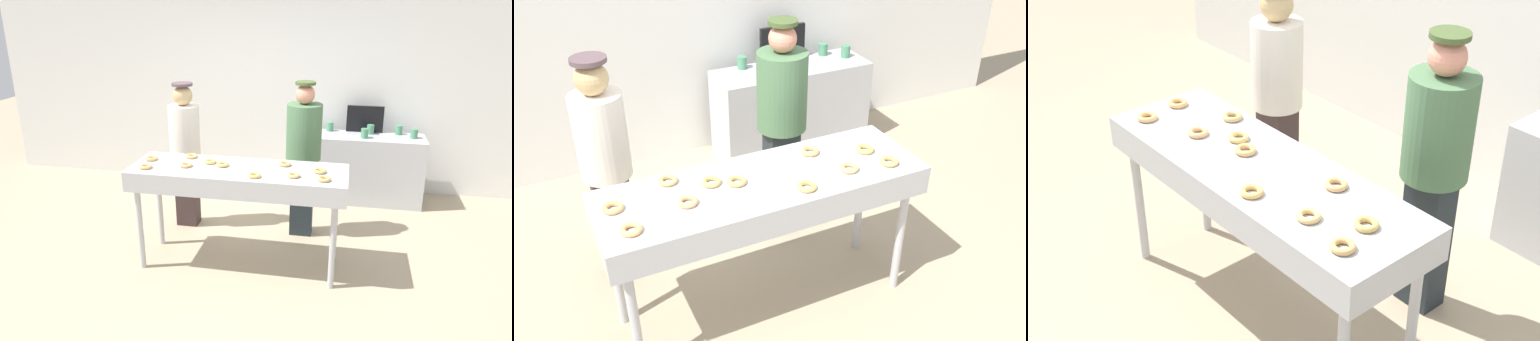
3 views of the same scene
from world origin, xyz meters
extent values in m
plane|color=tan|center=(0.00, 0.00, 0.00)|extent=(16.00, 16.00, 0.00)
cube|color=#B7BABF|center=(0.00, 0.00, 0.91)|extent=(2.02, 0.65, 0.19)
cube|color=slate|center=(0.00, 0.00, 0.96)|extent=(1.71, 0.46, 0.08)
cylinder|color=#B7BABF|center=(-0.91, -0.25, 0.41)|extent=(0.06, 0.06, 0.82)
cylinder|color=#B7BABF|center=(-0.91, 0.25, 0.41)|extent=(0.06, 0.06, 0.82)
cylinder|color=#B7BABF|center=(0.91, 0.25, 0.41)|extent=(0.06, 0.06, 0.82)
torus|color=#EDAA62|center=(-0.88, 0.07, 1.02)|extent=(0.17, 0.17, 0.03)
torus|color=#EFBA6E|center=(0.53, -0.13, 1.02)|extent=(0.16, 0.16, 0.03)
torus|color=#E1B25C|center=(0.75, 0.03, 1.02)|extent=(0.17, 0.17, 0.03)
torus|color=#E6A964|center=(0.41, 0.16, 1.02)|extent=(0.17, 0.17, 0.03)
torus|color=#E7AE62|center=(-0.15, 0.03, 1.02)|extent=(0.13, 0.13, 0.03)
torus|color=#E2AC60|center=(0.80, -0.17, 1.02)|extent=(0.16, 0.16, 0.03)
torus|color=#EEB55E|center=(0.19, -0.20, 1.02)|extent=(0.17, 0.17, 0.03)
torus|color=#EBAB6B|center=(-0.49, -0.05, 1.02)|extent=(0.16, 0.16, 0.03)
torus|color=#EBAD66|center=(-0.84, -0.17, 1.02)|extent=(0.16, 0.16, 0.03)
torus|color=#E8B864|center=(-0.29, 0.09, 1.02)|extent=(0.13, 0.13, 0.03)
torus|color=tan|center=(-0.52, 0.22, 1.02)|extent=(0.15, 0.15, 0.03)
cube|color=#20282D|center=(0.52, 0.79, 0.44)|extent=(0.24, 0.18, 0.88)
cylinder|color=#4C724C|center=(0.52, 0.79, 1.17)|extent=(0.37, 0.37, 0.59)
sphere|color=#E08C72|center=(0.52, 0.79, 1.57)|extent=(0.20, 0.20, 0.20)
cylinder|color=#405329|center=(0.52, 0.79, 1.68)|extent=(0.21, 0.21, 0.03)
cube|color=#362828|center=(-0.79, 0.78, 0.41)|extent=(0.24, 0.18, 0.82)
cylinder|color=silver|center=(-0.79, 0.78, 1.11)|extent=(0.34, 0.34, 0.58)
sphere|color=tan|center=(-0.79, 0.78, 1.51)|extent=(0.21, 0.21, 0.21)
camera|label=1|loc=(0.97, -4.04, 2.47)|focal=33.40mm
camera|label=2|loc=(-1.22, -2.65, 2.85)|focal=40.30mm
camera|label=3|loc=(2.59, -2.02, 2.94)|focal=51.30mm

